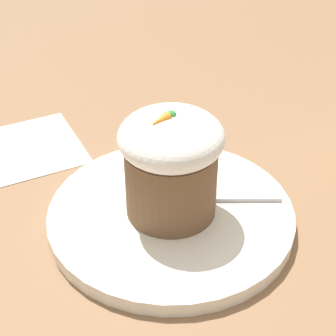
{
  "coord_description": "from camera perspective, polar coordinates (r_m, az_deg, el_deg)",
  "views": [
    {
      "loc": [
        0.26,
        0.29,
        0.34
      ],
      "look_at": [
        0.0,
        0.0,
        0.06
      ],
      "focal_mm": 60.0,
      "sensor_mm": 36.0,
      "label": 1
    }
  ],
  "objects": [
    {
      "name": "dessert_plate",
      "position": [
        0.52,
        0.29,
        -4.85
      ],
      "size": [
        0.22,
        0.22,
        0.01
      ],
      "color": "white",
      "rests_on": "ground_plane"
    },
    {
      "name": "spoon",
      "position": [
        0.52,
        2.23,
        -2.93
      ],
      "size": [
        0.1,
        0.1,
        0.01
      ],
      "color": "#B7B7BC",
      "rests_on": "dessert_plate"
    },
    {
      "name": "carrot_cake",
      "position": [
        0.48,
        -0.0,
        0.51
      ],
      "size": [
        0.09,
        0.09,
        0.1
      ],
      "color": "brown",
      "rests_on": "dessert_plate"
    },
    {
      "name": "paper_napkin",
      "position": [
        0.63,
        -15.12,
        1.72
      ],
      "size": [
        0.16,
        0.15,
        0.0
      ],
      "color": "white",
      "rests_on": "ground_plane"
    },
    {
      "name": "ground_plane",
      "position": [
        0.52,
        0.29,
        -5.44
      ],
      "size": [
        4.0,
        4.0,
        0.0
      ],
      "primitive_type": "plane",
      "color": "#846042"
    }
  ]
}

